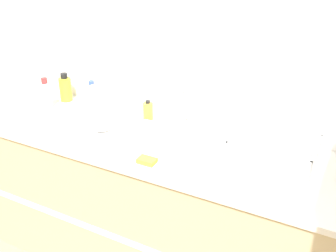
{
  "coord_description": "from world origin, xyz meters",
  "views": [
    {
      "loc": [
        0.86,
        -1.33,
        1.89
      ],
      "look_at": [
        -0.0,
        0.29,
        1.02
      ],
      "focal_mm": 42.0,
      "sensor_mm": 36.0,
      "label": 1
    }
  ],
  "objects_px": {
    "paper_towel_roll": "(101,108)",
    "bottle_yellow": "(65,89)",
    "dish_rack": "(273,155)",
    "soap_dispenser": "(148,111)",
    "sink": "(170,141)",
    "bottle_white_spray": "(46,95)",
    "bottle_clear": "(92,96)"
  },
  "relations": [
    {
      "from": "paper_towel_roll",
      "to": "bottle_yellow",
      "type": "relative_size",
      "value": 1.34
    },
    {
      "from": "paper_towel_roll",
      "to": "sink",
      "type": "bearing_deg",
      "value": 3.07
    },
    {
      "from": "sink",
      "to": "soap_dispenser",
      "type": "distance_m",
      "value": 0.35
    },
    {
      "from": "paper_towel_roll",
      "to": "soap_dispenser",
      "type": "relative_size",
      "value": 2.06
    },
    {
      "from": "sink",
      "to": "dish_rack",
      "type": "bearing_deg",
      "value": 5.6
    },
    {
      "from": "sink",
      "to": "bottle_white_spray",
      "type": "xyz_separation_m",
      "value": [
        -0.94,
        0.07,
        0.07
      ]
    },
    {
      "from": "paper_towel_roll",
      "to": "dish_rack",
      "type": "relative_size",
      "value": 0.66
    },
    {
      "from": "bottle_clear",
      "to": "bottle_yellow",
      "type": "xyz_separation_m",
      "value": [
        -0.23,
        0.01,
        0.01
      ]
    },
    {
      "from": "soap_dispenser",
      "to": "bottle_clear",
      "type": "bearing_deg",
      "value": 179.46
    },
    {
      "from": "paper_towel_roll",
      "to": "bottle_white_spray",
      "type": "height_order",
      "value": "paper_towel_roll"
    },
    {
      "from": "soap_dispenser",
      "to": "sink",
      "type": "bearing_deg",
      "value": -39.06
    },
    {
      "from": "bottle_white_spray",
      "to": "soap_dispenser",
      "type": "distance_m",
      "value": 0.69
    },
    {
      "from": "paper_towel_roll",
      "to": "bottle_yellow",
      "type": "height_order",
      "value": "paper_towel_roll"
    },
    {
      "from": "bottle_white_spray",
      "to": "soap_dispenser",
      "type": "xyz_separation_m",
      "value": [
        0.67,
        0.15,
        -0.03
      ]
    },
    {
      "from": "dish_rack",
      "to": "bottle_yellow",
      "type": "distance_m",
      "value": 1.46
    },
    {
      "from": "paper_towel_roll",
      "to": "soap_dispenser",
      "type": "height_order",
      "value": "paper_towel_roll"
    },
    {
      "from": "dish_rack",
      "to": "bottle_yellow",
      "type": "height_order",
      "value": "bottle_yellow"
    },
    {
      "from": "dish_rack",
      "to": "bottle_clear",
      "type": "xyz_separation_m",
      "value": [
        -1.22,
        0.17,
        0.03
      ]
    },
    {
      "from": "paper_towel_roll",
      "to": "bottle_clear",
      "type": "bearing_deg",
      "value": 136.03
    },
    {
      "from": "dish_rack",
      "to": "bottle_clear",
      "type": "distance_m",
      "value": 1.23
    },
    {
      "from": "sink",
      "to": "dish_rack",
      "type": "relative_size",
      "value": 1.35
    },
    {
      "from": "paper_towel_roll",
      "to": "soap_dispenser",
      "type": "bearing_deg",
      "value": 55.17
    },
    {
      "from": "dish_rack",
      "to": "soap_dispenser",
      "type": "bearing_deg",
      "value": 168.43
    },
    {
      "from": "paper_towel_roll",
      "to": "soap_dispenser",
      "type": "distance_m",
      "value": 0.3
    },
    {
      "from": "bottle_yellow",
      "to": "bottle_clear",
      "type": "bearing_deg",
      "value": -1.45
    },
    {
      "from": "bottle_clear",
      "to": "bottle_yellow",
      "type": "distance_m",
      "value": 0.23
    },
    {
      "from": "bottle_white_spray",
      "to": "bottle_clear",
      "type": "distance_m",
      "value": 0.29
    },
    {
      "from": "bottle_clear",
      "to": "soap_dispenser",
      "type": "relative_size",
      "value": 1.42
    },
    {
      "from": "sink",
      "to": "bottle_yellow",
      "type": "xyz_separation_m",
      "value": [
        -0.92,
        0.23,
        0.07
      ]
    },
    {
      "from": "dish_rack",
      "to": "bottle_white_spray",
      "type": "height_order",
      "value": "bottle_white_spray"
    },
    {
      "from": "bottle_clear",
      "to": "soap_dispenser",
      "type": "bearing_deg",
      "value": -0.54
    },
    {
      "from": "dish_rack",
      "to": "bottle_white_spray",
      "type": "relative_size",
      "value": 1.93
    }
  ]
}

